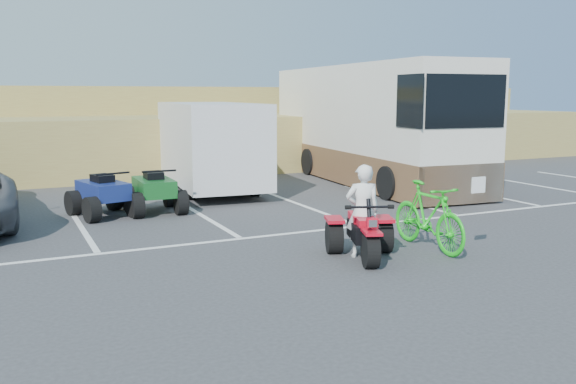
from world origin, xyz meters
name	(u,v)px	position (x,y,z in m)	size (l,w,h in m)	color
ground	(295,270)	(0.00, 0.00, 0.00)	(100.00, 100.00, 0.00)	#363638
parking_stripes	(251,219)	(0.87, 4.07, 0.00)	(28.00, 5.16, 0.01)	white
grass_embankment	(118,130)	(0.00, 15.48, 1.42)	(40.00, 8.50, 3.10)	#9B8346
red_trike_atv	(363,259)	(1.36, 0.11, 0.00)	(1.18, 1.57, 1.02)	red
rider	(363,211)	(1.41, 0.25, 0.81)	(0.59, 0.39, 1.62)	white
green_dirt_bike	(428,216)	(2.79, 0.21, 0.61)	(0.58, 2.04, 1.23)	#14BF19
cargo_trailer	(211,144)	(1.40, 8.47, 1.38)	(2.66, 5.62, 2.54)	silver
rv_motorhome	(368,132)	(6.69, 8.31, 1.58)	(3.43, 10.30, 3.63)	silver
quad_atv_blue	(104,216)	(-2.07, 5.88, 0.00)	(1.24, 1.66, 1.09)	navy
quad_atv_green	(155,212)	(-0.90, 5.83, 0.00)	(1.25, 1.68, 1.10)	#12511E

